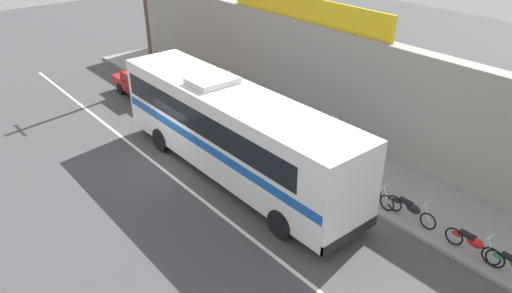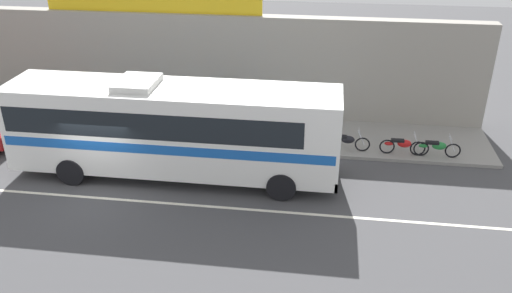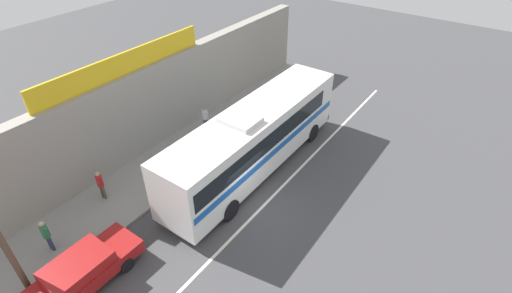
% 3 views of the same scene
% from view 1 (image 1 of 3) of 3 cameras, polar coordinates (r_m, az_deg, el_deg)
% --- Properties ---
extents(ground_plane, '(70.00, 70.00, 0.00)m').
position_cam_1_polar(ground_plane, '(20.71, -9.52, -1.61)').
color(ground_plane, '#444447').
extents(sidewalk_slab, '(30.00, 3.60, 0.14)m').
position_cam_1_polar(sidewalk_slab, '(23.34, 1.41, 2.60)').
color(sidewalk_slab, gray).
rests_on(sidewalk_slab, ground_plane).
extents(storefront_facade, '(30.00, 0.70, 4.80)m').
position_cam_1_polar(storefront_facade, '(23.81, 5.44, 9.08)').
color(storefront_facade, gray).
rests_on(storefront_facade, ground_plane).
extents(storefront_billboard, '(9.95, 0.12, 1.10)m').
position_cam_1_polar(storefront_billboard, '(23.01, 5.79, 16.03)').
color(storefront_billboard, gold).
rests_on(storefront_billboard, storefront_facade).
extents(road_center_stripe, '(30.00, 0.14, 0.01)m').
position_cam_1_polar(road_center_stripe, '(20.38, -11.44, -2.31)').
color(road_center_stripe, silver).
rests_on(road_center_stripe, ground_plane).
extents(intercity_bus, '(12.16, 2.68, 3.78)m').
position_cam_1_polar(intercity_bus, '(18.53, -2.97, 2.26)').
color(intercity_bus, white).
rests_on(intercity_bus, ground_plane).
extents(parked_car, '(4.56, 1.84, 1.37)m').
position_cam_1_polar(parked_car, '(27.17, -13.16, 7.20)').
color(parked_car, maroon).
rests_on(parked_car, ground_plane).
extents(utility_pole, '(1.60, 0.22, 7.81)m').
position_cam_1_polar(utility_pole, '(28.02, -12.90, 15.24)').
color(utility_pole, brown).
rests_on(utility_pole, sidewalk_slab).
extents(motorcycle_orange, '(1.83, 0.56, 0.94)m').
position_cam_1_polar(motorcycle_orange, '(16.50, 24.28, -10.37)').
color(motorcycle_orange, black).
rests_on(motorcycle_orange, sidewalk_slab).
extents(motorcycle_green, '(1.96, 0.56, 0.94)m').
position_cam_1_polar(motorcycle_green, '(17.32, 17.87, -7.05)').
color(motorcycle_green, black).
rests_on(motorcycle_green, sidewalk_slab).
extents(motorcycle_red, '(1.83, 0.56, 0.94)m').
position_cam_1_polar(motorcycle_red, '(17.83, 13.71, -5.31)').
color(motorcycle_red, black).
rests_on(motorcycle_red, sidewalk_slab).
extents(pedestrian_far_right, '(0.30, 0.48, 1.61)m').
position_cam_1_polar(pedestrian_far_right, '(20.95, 9.04, 2.12)').
color(pedestrian_far_right, navy).
rests_on(pedestrian_far_right, sidewalk_slab).
extents(pedestrian_near_shop, '(0.30, 0.48, 1.62)m').
position_cam_1_polar(pedestrian_near_shop, '(28.04, -8.59, 9.03)').
color(pedestrian_near_shop, navy).
rests_on(pedestrian_near_shop, sidewalk_slab).
extents(pedestrian_by_curb, '(0.30, 0.48, 1.60)m').
position_cam_1_polar(pedestrian_by_curb, '(25.97, -3.19, 7.68)').
color(pedestrian_by_curb, brown).
rests_on(pedestrian_by_curb, sidewalk_slab).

